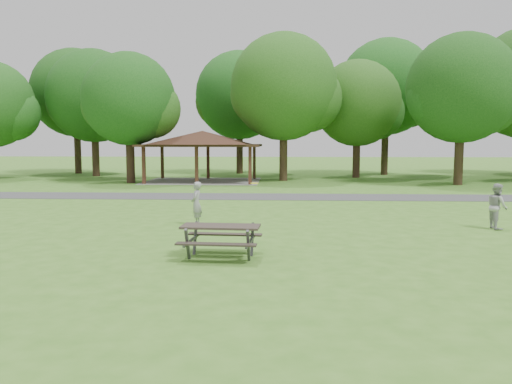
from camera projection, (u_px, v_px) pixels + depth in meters
The scene contains 15 objects.
ground at pixel (211, 256), 13.19m from camera, with size 160.00×160.00×0.00m, color #3F7621.
asphalt_path at pixel (247, 197), 27.10m from camera, with size 120.00×3.20×0.02m, color #3F3F41.
pavilion at pixel (203, 140), 36.92m from camera, with size 8.60×7.01×3.76m.
tree_row_c at pixel (95, 99), 42.06m from camera, with size 8.19×7.80×10.67m.
tree_row_d at pixel (130, 102), 35.43m from camera, with size 6.93×6.60×9.27m.
tree_row_e at pixel (285, 90), 37.24m from camera, with size 8.40×8.00×11.02m.
tree_row_f at pixel (358, 106), 40.51m from camera, with size 7.35×7.00×9.55m.
tree_row_g at pixel (463, 92), 33.70m from camera, with size 7.77×7.40×10.25m.
tree_deep_a at pixel (77, 96), 45.63m from camera, with size 8.40×8.00×11.38m.
tree_deep_b at pixel (241, 98), 45.38m from camera, with size 8.40×8.00×11.13m.
tree_deep_c at pixel (387, 90), 43.67m from camera, with size 8.82×8.40×11.90m.
picnic_table_middle at pixel (221, 233), 12.98m from camera, with size 2.12×1.74×0.88m.
frisbee_in_flight at pixel (254, 183), 17.70m from camera, with size 0.34×0.34×0.02m.
frisbee_thrower at pixel (196, 204), 17.92m from camera, with size 0.57×0.38×1.58m, color gray.
frisbee_catcher at pixel (497, 206), 17.18m from camera, with size 0.77×0.60×1.58m, color #A8A8AA.
Camera 1 is at (1.87, -12.87, 3.05)m, focal length 35.00 mm.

